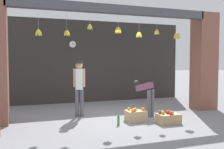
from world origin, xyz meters
TOP-DOWN VIEW (x-y plane):
  - ground_plane at (0.00, 0.00)m, footprint 60.00×60.00m
  - shop_back_wall at (0.00, 3.04)m, footprint 7.78×0.12m
  - shop_pillar_right at (3.24, 0.30)m, footprint 0.70×0.60m
  - storefront_awning at (0.03, 0.12)m, footprint 5.88×0.29m
  - shopkeeper at (-0.99, 0.50)m, footprint 0.33×0.29m
  - worker_stooping at (0.90, -0.02)m, footprint 0.40×0.78m
  - fruit_crate_oranges at (0.33, -0.54)m, footprint 0.52×0.40m
  - fruit_crate_apples at (1.04, -1.03)m, footprint 0.58×0.40m
  - water_bottle at (-0.25, -0.77)m, footprint 0.07×0.07m
  - wall_clock at (-0.73, 2.96)m, footprint 0.27×0.03m

SIDE VIEW (x-z plane):
  - ground_plane at x=0.00m, z-range 0.00..0.00m
  - water_bottle at x=-0.25m, z-range -0.01..0.24m
  - fruit_crate_apples at x=1.04m, z-range -0.02..0.31m
  - fruit_crate_oranges at x=0.33m, z-range -0.03..0.34m
  - worker_stooping at x=0.90m, z-range 0.17..1.20m
  - shopkeeper at x=-0.99m, z-range 0.14..1.78m
  - shop_back_wall at x=0.00m, z-range 0.00..3.22m
  - shop_pillar_right at x=3.24m, z-range 0.00..3.22m
  - wall_clock at x=-0.73m, z-range 2.14..2.40m
  - storefront_awning at x=0.03m, z-range 2.57..3.52m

